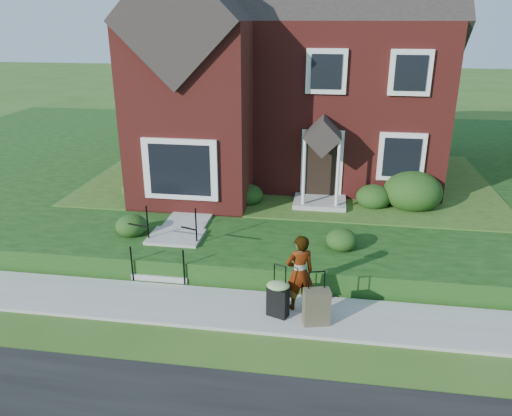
% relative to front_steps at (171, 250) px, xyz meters
% --- Properties ---
extents(ground, '(120.00, 120.00, 0.00)m').
position_rel_front_steps_xyz_m(ground, '(2.50, -1.84, -0.47)').
color(ground, '#2D5119').
rests_on(ground, ground).
extents(sidewalk, '(60.00, 1.60, 0.08)m').
position_rel_front_steps_xyz_m(sidewalk, '(2.50, -1.84, -0.43)').
color(sidewalk, '#9E9B93').
rests_on(sidewalk, ground).
extents(terrace, '(44.00, 20.00, 0.60)m').
position_rel_front_steps_xyz_m(terrace, '(6.50, 9.06, -0.17)').
color(terrace, '#15390F').
rests_on(terrace, ground).
extents(walkway, '(1.20, 6.00, 0.06)m').
position_rel_front_steps_xyz_m(walkway, '(0.00, 3.16, 0.16)').
color(walkway, '#9E9B93').
rests_on(walkway, terrace).
extents(main_house, '(10.40, 10.20, 9.40)m').
position_rel_front_steps_xyz_m(main_house, '(2.29, 7.76, 4.79)').
color(main_house, maroon).
rests_on(main_house, terrace).
extents(front_steps, '(1.40, 2.02, 1.50)m').
position_rel_front_steps_xyz_m(front_steps, '(0.00, 0.00, 0.00)').
color(front_steps, '#9E9B93').
rests_on(front_steps, ground).
extents(foundation_shrubs, '(9.95, 4.65, 1.24)m').
position_rel_front_steps_xyz_m(foundation_shrubs, '(3.78, 3.33, 0.63)').
color(foundation_shrubs, '#15340F').
rests_on(foundation_shrubs, terrace).
extents(woman, '(0.75, 0.64, 1.74)m').
position_rel_front_steps_xyz_m(woman, '(3.43, -1.63, 0.48)').
color(woman, '#999999').
rests_on(woman, sidewalk).
extents(suitcase_black, '(0.60, 0.55, 1.19)m').
position_rel_front_steps_xyz_m(suitcase_black, '(3.01, -1.99, 0.06)').
color(suitcase_black, black).
rests_on(suitcase_black, sidewalk).
extents(suitcase_olive, '(0.60, 0.43, 1.18)m').
position_rel_front_steps_xyz_m(suitcase_olive, '(3.84, -2.16, -0.00)').
color(suitcase_olive, '#4C4732').
rests_on(suitcase_olive, sidewalk).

